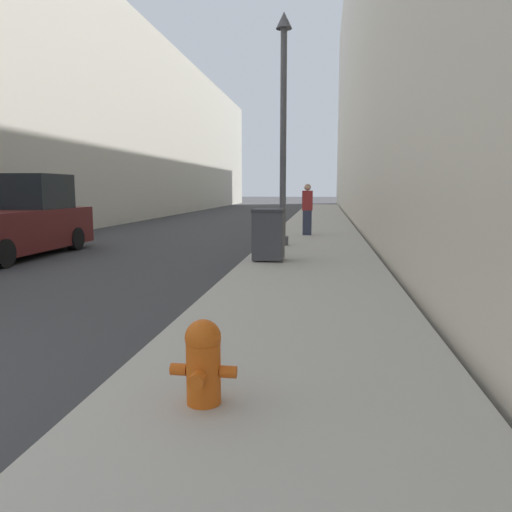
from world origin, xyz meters
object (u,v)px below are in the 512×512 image
trash_bin (269,234)px  pedestrian_on_sidewalk (307,209)px  pickup_truck (13,223)px  fire_hydrant (203,360)px  lamppost (283,116)px

trash_bin → pedestrian_on_sidewalk: 6.26m
pedestrian_on_sidewalk → pickup_truck: bearing=-142.9°
trash_bin → pickup_truck: 6.63m
pickup_truck → pedestrian_on_sidewalk: pickup_truck is taller
fire_hydrant → lamppost: bearing=91.6°
pedestrian_on_sidewalk → trash_bin: bearing=-95.8°
fire_hydrant → pedestrian_on_sidewalk: pedestrian_on_sidewalk is taller
trash_bin → pickup_truck: (-6.58, 0.77, 0.14)m
pickup_truck → pedestrian_on_sidewalk: 9.05m
fire_hydrant → pedestrian_on_sidewalk: 13.66m
fire_hydrant → lamppost: (-0.29, 10.46, 3.19)m
fire_hydrant → pedestrian_on_sidewalk: (0.29, 13.65, 0.54)m
trash_bin → lamppost: 4.22m
trash_bin → pedestrian_on_sidewalk: pedestrian_on_sidewalk is taller
pickup_truck → trash_bin: bearing=-6.7°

